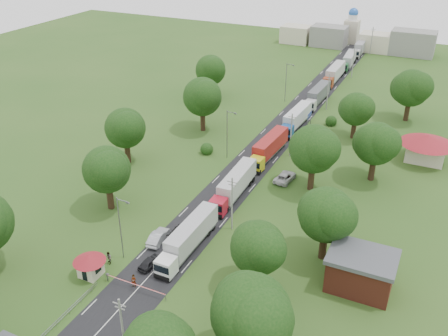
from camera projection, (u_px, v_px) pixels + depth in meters
The scene contains 45 objects.
ground at pixel (219, 199), 84.79m from camera, with size 260.00×260.00×0.00m, color #2B501A.
road at pixel (262, 153), 100.79m from camera, with size 8.00×200.00×0.04m, color black.
boom_barrier at pixel (127, 282), 64.88m from camera, with size 9.22×0.35×1.18m.
guard_booth at pixel (90, 262), 66.48m from camera, with size 4.40×4.40×3.45m.
guard_rail at pixel (53, 331), 58.67m from camera, with size 0.10×17.00×1.70m, color slate, non-canonical shape.
info_sign at pixel (309, 118), 109.43m from camera, with size 0.12×3.10×4.10m.
pole_0 at pixel (123, 330), 52.53m from camera, with size 1.60×0.24×9.00m.
pole_1 at pixel (232, 203), 74.93m from camera, with size 1.60×0.24×9.00m.
pole_2 at pixel (291, 134), 97.33m from camera, with size 1.60×0.24×9.00m.
pole_3 at pixel (328, 91), 119.73m from camera, with size 1.60×0.24×9.00m.
pole_4 at pixel (353, 62), 142.13m from camera, with size 1.60×0.24×9.00m.
pole_5 at pixel (372, 40), 164.53m from camera, with size 1.60×0.24×9.00m.
lamp_0 at pixel (121, 225), 68.20m from camera, with size 2.03×0.22×10.00m.
lamp_1 at pixel (228, 132), 96.20m from camera, with size 2.03×0.22×10.00m.
lamp_2 at pixel (287, 81), 124.20m from camera, with size 2.03×0.22×10.00m.
tree_1 at pixel (252, 312), 50.50m from camera, with size 9.60×9.60×12.05m.
tree_2 at pixel (258, 247), 62.16m from camera, with size 8.00×8.00×10.10m.
tree_3 at pixel (327, 214), 67.63m from camera, with size 8.80×8.80×11.07m.
tree_4 at pixel (314, 148), 84.37m from camera, with size 9.60×9.60×12.05m.
tree_5 at pixel (376, 143), 87.68m from camera, with size 8.80×8.80×11.07m.
tree_6 at pixel (356, 109), 104.19m from camera, with size 8.00×8.00×10.10m.
tree_7 at pixel (411, 88), 112.24m from camera, with size 9.60×9.60×12.05m.
tree_10 at pixel (107, 169), 79.17m from camera, with size 8.80×8.80×11.07m.
tree_11 at pixel (126, 128), 93.80m from camera, with size 8.80×8.80×11.07m.
tree_12 at pixel (203, 96), 107.26m from camera, with size 9.60×9.60×12.05m.
tree_13 at pixel (211, 70), 126.55m from camera, with size 8.80×8.80×11.07m.
house_brick at pixel (361, 271), 64.19m from camera, with size 8.60×6.60×5.20m.
house_cream at pixel (427, 144), 95.82m from camera, with size 10.08×10.08×5.80m.
distant_town at pixel (360, 39), 170.90m from camera, with size 52.00×8.00×8.00m.
church at pixel (352, 28), 178.16m from camera, with size 5.00×5.00×12.30m.
truck_0 at pixel (189, 237), 71.45m from camera, with size 2.60×14.75×4.09m.
truck_1 at pixel (235, 185), 84.72m from camera, with size 2.92×14.96×4.14m.
truck_2 at pixel (269, 148), 97.71m from camera, with size 3.22×15.03×4.15m.
truck_3 at pixel (296, 119), 111.08m from camera, with size 3.05×14.85×4.11m.
truck_4 at pixel (318, 95), 124.89m from camera, with size 2.86×14.63×4.05m.
truck_5 at pixel (334, 74), 140.21m from camera, with size 2.66×15.50×4.30m.
truck_6 at pixel (349, 60), 152.85m from camera, with size 3.24×14.41×3.98m.
truck_7 at pixel (360, 47), 166.40m from camera, with size 3.03×14.86×4.11m.
car_lane_front at pixel (150, 262), 68.84m from camera, with size 1.63×4.04×1.38m, color black.
car_lane_mid at pixel (158, 237), 73.82m from camera, with size 1.75×5.02×1.66m, color #ADB1B6.
car_lane_rear at pixel (179, 232), 75.24m from camera, with size 1.95×4.79×1.39m, color black.
car_verge_near at pixel (285, 177), 90.13m from camera, with size 2.58×5.60×1.56m, color silver.
car_verge_far at pixel (313, 130), 108.96m from camera, with size 1.80×4.48×1.53m, color slate.
pedestrian_near at pixel (134, 281), 64.98m from camera, with size 0.70×0.46×1.91m, color gray.
pedestrian_booth at pixel (109, 258), 69.19m from camera, with size 0.92×0.72×1.89m, color gray.
Camera 1 is at (31.50, -65.22, 44.42)m, focal length 40.00 mm.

